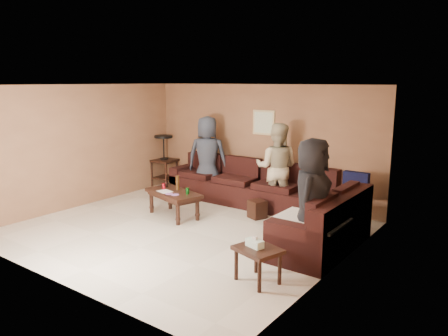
# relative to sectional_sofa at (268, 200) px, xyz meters

# --- Properties ---
(room) EXTENTS (5.60, 5.50, 2.50)m
(room) POSITION_rel_sectional_sofa_xyz_m (-0.81, -1.52, 1.34)
(room) COLOR beige
(room) RESTS_ON ground
(sectional_sofa) EXTENTS (4.65, 2.90, 0.97)m
(sectional_sofa) POSITION_rel_sectional_sofa_xyz_m (0.00, 0.00, 0.00)
(sectional_sofa) COLOR black
(sectional_sofa) RESTS_ON ground
(coffee_table) EXTENTS (1.30, 0.88, 0.77)m
(coffee_table) POSITION_rel_sectional_sofa_xyz_m (-1.49, -1.04, 0.09)
(coffee_table) COLOR black
(coffee_table) RESTS_ON ground
(end_table_left) EXTENTS (0.61, 0.61, 1.26)m
(end_table_left) POSITION_rel_sectional_sofa_xyz_m (-3.36, 0.66, 0.33)
(end_table_left) COLOR black
(end_table_left) RESTS_ON ground
(side_table_right) EXTENTS (0.67, 0.60, 0.61)m
(side_table_right) POSITION_rel_sectional_sofa_xyz_m (1.29, -2.47, 0.08)
(side_table_right) COLOR black
(side_table_right) RESTS_ON ground
(waste_bin) EXTENTS (0.37, 0.37, 0.34)m
(waste_bin) POSITION_rel_sectional_sofa_xyz_m (-0.14, -0.17, -0.15)
(waste_bin) COLOR black
(waste_bin) RESTS_ON ground
(wall_art) EXTENTS (0.52, 0.04, 0.52)m
(wall_art) POSITION_rel_sectional_sofa_xyz_m (-0.71, 0.96, 1.37)
(wall_art) COLOR #D0BD82
(wall_art) RESTS_ON ground
(person_left) EXTENTS (1.05, 0.90, 1.82)m
(person_left) POSITION_rel_sectional_sofa_xyz_m (-1.85, 0.47, 0.58)
(person_left) COLOR #303643
(person_left) RESTS_ON ground
(person_middle) EXTENTS (1.03, 0.92, 1.77)m
(person_middle) POSITION_rel_sectional_sofa_xyz_m (-0.08, 0.44, 0.56)
(person_middle) COLOR #C6B993
(person_middle) RESTS_ON ground
(person_right) EXTENTS (0.72, 0.96, 1.78)m
(person_right) POSITION_rel_sectional_sofa_xyz_m (1.49, -1.33, 0.57)
(person_right) COLOR black
(person_right) RESTS_ON ground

